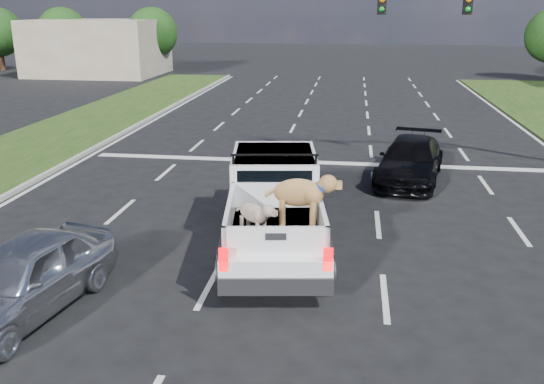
% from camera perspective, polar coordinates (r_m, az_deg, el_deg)
% --- Properties ---
extents(ground, '(160.00, 160.00, 0.00)m').
position_cam_1_polar(ground, '(11.57, 2.31, -9.85)').
color(ground, black).
rests_on(ground, ground).
extents(road_markings, '(17.75, 60.00, 0.01)m').
position_cam_1_polar(road_markings, '(17.63, 4.48, 0.07)').
color(road_markings, silver).
rests_on(road_markings, ground).
extents(curb_left, '(0.15, 60.00, 0.14)m').
position_cam_1_polar(curb_left, '(19.77, -22.81, 0.86)').
color(curb_left, '#A19B94').
rests_on(curb_left, ground).
extents(building_left, '(10.00, 8.00, 4.40)m').
position_cam_1_polar(building_left, '(50.83, -16.84, 13.55)').
color(building_left, '#C2AF94').
rests_on(building_left, ground).
extents(tree_far_b, '(4.20, 4.20, 5.40)m').
position_cam_1_polar(tree_far_b, '(54.32, -20.03, 14.64)').
color(tree_far_b, '#332114').
rests_on(tree_far_b, ground).
extents(tree_far_c, '(4.20, 4.20, 5.40)m').
position_cam_1_polar(tree_far_c, '(51.14, -11.78, 15.17)').
color(tree_far_c, '#332114').
rests_on(tree_far_c, ground).
extents(pickup_truck, '(2.93, 6.15, 2.21)m').
position_cam_1_polar(pickup_truck, '(13.31, 0.33, -1.15)').
color(pickup_truck, black).
rests_on(pickup_truck, ground).
extents(silver_sedan, '(2.36, 4.35, 1.40)m').
position_cam_1_polar(silver_sedan, '(11.48, -23.45, -7.75)').
color(silver_sedan, '#B9BAC0').
rests_on(silver_sedan, ground).
extents(black_coupe, '(2.75, 4.88, 1.33)m').
position_cam_1_polar(black_coupe, '(19.11, 13.55, 3.09)').
color(black_coupe, black).
rests_on(black_coupe, ground).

